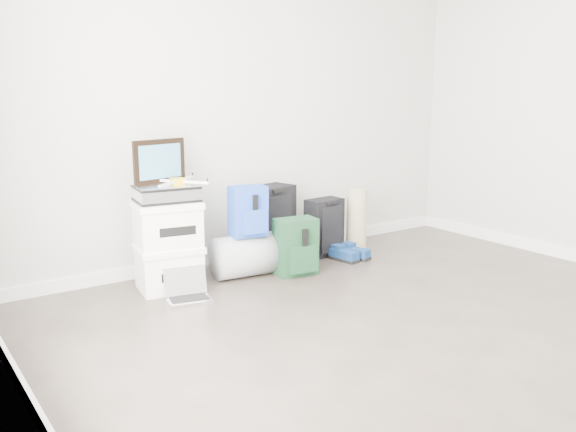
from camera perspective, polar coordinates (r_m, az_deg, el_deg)
ground at (r=3.70m, az=17.67°, el=-12.37°), size 5.00×5.00×0.00m
room_envelope at (r=3.41m, az=19.33°, el=15.20°), size 4.52×5.02×2.71m
boxes_stack at (r=4.62m, az=-11.12°, el=-2.72°), size 0.52×0.45×0.67m
briefcase at (r=4.54m, az=-11.33°, el=2.10°), size 0.47×0.37×0.12m
painting at (r=4.59m, az=-11.93°, el=5.03°), size 0.43×0.11×0.32m
drone at (r=4.54m, az=-10.34°, el=3.22°), size 0.42×0.42×0.05m
duffel_bag at (r=4.90m, az=-3.84°, el=-3.70°), size 0.58×0.40×0.34m
blue_backpack at (r=4.79m, az=-3.71°, el=0.37°), size 0.31×0.24×0.40m
large_suitcase at (r=5.27m, az=-1.67°, el=-0.75°), size 0.47×0.36×0.66m
green_backpack at (r=4.91m, az=0.78°, el=-2.99°), size 0.35×0.28×0.46m
carry_on at (r=5.47m, az=3.45°, el=-1.07°), size 0.34×0.24×0.51m
shoes at (r=5.40m, az=5.75°, el=-3.60°), size 0.30×0.30×0.09m
rolled_rug at (r=5.67m, az=6.43°, el=-0.38°), size 0.19×0.19×0.57m
laptop at (r=4.46m, az=-9.39°, el=-6.99°), size 0.35×0.28×0.22m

